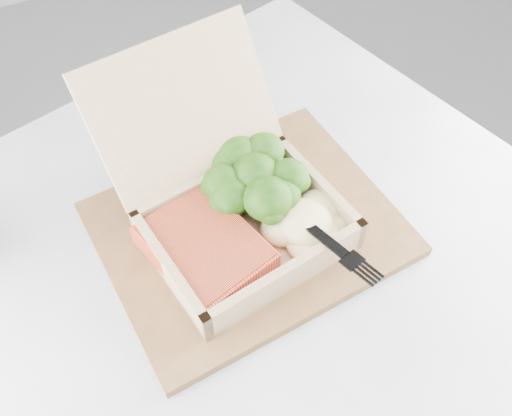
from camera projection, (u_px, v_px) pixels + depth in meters
name	position (u px, v px, depth m)	size (l,w,h in m)	color
cafe_table	(256.00, 352.00, 0.76)	(0.94, 0.94, 0.72)	black
serving_tray	(248.00, 229.00, 0.65)	(0.32, 0.26, 0.01)	brown
takeout_container	(226.00, 192.00, 0.62)	(0.24, 0.28, 0.17)	tan
salmon_fillet	(205.00, 248.00, 0.60)	(0.10, 0.13, 0.03)	#FB5431
broccoli_pile	(255.00, 181.00, 0.64)	(0.13, 0.13, 0.05)	#376A17
mashed_potatoes	(305.00, 223.00, 0.61)	(0.10, 0.09, 0.03)	beige
plastic_fork	(297.00, 215.00, 0.60)	(0.05, 0.15, 0.02)	black
receipt	(187.00, 130.00, 0.75)	(0.08, 0.15, 0.00)	white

